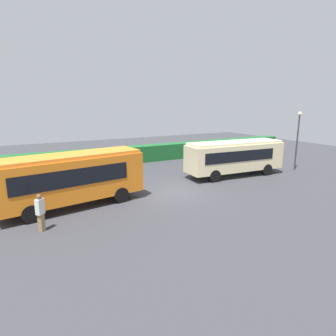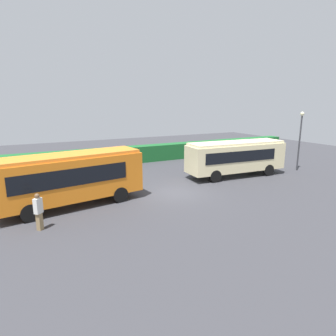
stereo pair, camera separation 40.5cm
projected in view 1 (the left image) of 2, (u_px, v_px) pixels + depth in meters
ground_plane at (175, 193)px, 20.51m from camera, size 64.00×64.00×0.00m
bus_orange at (72, 177)px, 17.39m from camera, size 8.92×3.60×3.27m
bus_cream at (235, 156)px, 24.97m from camera, size 9.01×2.95×3.00m
person_left at (40, 212)px, 14.21m from camera, size 0.46×0.46×1.91m
person_center at (68, 180)px, 19.93m from camera, size 0.45×0.50×1.89m
hedge_row at (120, 156)px, 30.06m from camera, size 44.00×1.50×1.72m
traffic_cone at (114, 174)px, 24.52m from camera, size 0.36×0.36×0.60m
lamppost at (298, 134)px, 26.86m from camera, size 0.36×0.36×5.44m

